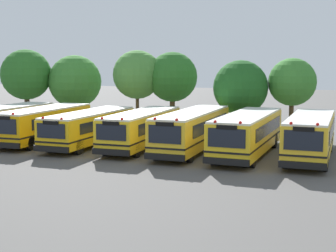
{
  "coord_description": "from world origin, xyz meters",
  "views": [
    {
      "loc": [
        13.42,
        -31.07,
        5.85
      ],
      "look_at": [
        2.05,
        0.0,
        1.6
      ],
      "focal_mm": 53.13,
      "sensor_mm": 36.0,
      "label": 1
    }
  ],
  "objects": [
    {
      "name": "tree_3",
      "position": [
        -1.21,
        9.99,
        4.64
      ],
      "size": [
        4.35,
        4.35,
        6.76
      ],
      "color": "#4C3823",
      "rests_on": "ground_plane"
    },
    {
      "name": "school_bus_5",
      "position": [
        7.47,
        -0.15,
        1.44
      ],
      "size": [
        2.88,
        10.49,
        2.74
      ],
      "rotation": [
        0.0,
        0.0,
        3.11
      ],
      "color": "yellow",
      "rests_on": "ground_plane"
    },
    {
      "name": "school_bus_1",
      "position": [
        -7.6,
        -0.12,
        1.4
      ],
      "size": [
        2.71,
        9.85,
        2.65
      ],
      "rotation": [
        0.0,
        0.0,
        3.16
      ],
      "color": "#EAA80C",
      "rests_on": "ground_plane"
    },
    {
      "name": "school_bus_0",
      "position": [
        -11.37,
        -0.16,
        1.38
      ],
      "size": [
        2.64,
        10.43,
        2.62
      ],
      "rotation": [
        0.0,
        0.0,
        3.14
      ],
      "color": "yellow",
      "rests_on": "ground_plane"
    },
    {
      "name": "school_bus_6",
      "position": [
        11.29,
        -0.15,
        1.46
      ],
      "size": [
        2.52,
        9.61,
        2.77
      ],
      "rotation": [
        0.0,
        0.0,
        3.14
      ],
      "color": "yellow",
      "rests_on": "ground_plane"
    },
    {
      "name": "school_bus_3",
      "position": [
        0.09,
        0.09,
        1.37
      ],
      "size": [
        2.65,
        10.08,
        2.61
      ],
      "rotation": [
        0.0,
        0.0,
        3.16
      ],
      "color": "yellow",
      "rests_on": "ground_plane"
    },
    {
      "name": "tree_1",
      "position": [
        -10.59,
        9.18,
        4.08
      ],
      "size": [
        4.88,
        4.88,
        6.51
      ],
      "color": "#4C3823",
      "rests_on": "ground_plane"
    },
    {
      "name": "school_bus_2",
      "position": [
        -3.76,
        -0.26,
        1.33
      ],
      "size": [
        2.52,
        9.94,
        2.52
      ],
      "rotation": [
        0.0,
        0.0,
        3.14
      ],
      "color": "yellow",
      "rests_on": "ground_plane"
    },
    {
      "name": "tree_4",
      "position": [
        5.22,
        7.62,
        3.89
      ],
      "size": [
        4.32,
        4.32,
        6.03
      ],
      "color": "#4C3823",
      "rests_on": "ground_plane"
    },
    {
      "name": "school_bus_4",
      "position": [
        3.72,
        0.16,
        1.45
      ],
      "size": [
        2.48,
        10.86,
        2.76
      ],
      "rotation": [
        0.0,
        0.0,
        3.14
      ],
      "color": "yellow",
      "rests_on": "ground_plane"
    },
    {
      "name": "tree_2",
      "position": [
        -3.97,
        8.99,
        4.87
      ],
      "size": [
        4.28,
        4.26,
        6.91
      ],
      "color": "#4C3823",
      "rests_on": "ground_plane"
    },
    {
      "name": "tree_0",
      "position": [
        -14.59,
        7.37,
        4.66
      ],
      "size": [
        4.61,
        4.61,
        7.04
      ],
      "color": "#4C3823",
      "rests_on": "ground_plane"
    },
    {
      "name": "ground_plane",
      "position": [
        0.0,
        0.0,
        0.0
      ],
      "size": [
        160.0,
        160.0,
        0.0
      ],
      "primitive_type": "plane",
      "color": "#514F4C"
    },
    {
      "name": "tree_5",
      "position": [
        9.31,
        8.58,
        4.35
      ],
      "size": [
        3.71,
        3.71,
        6.19
      ],
      "color": "#4C3823",
      "rests_on": "ground_plane"
    }
  ]
}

